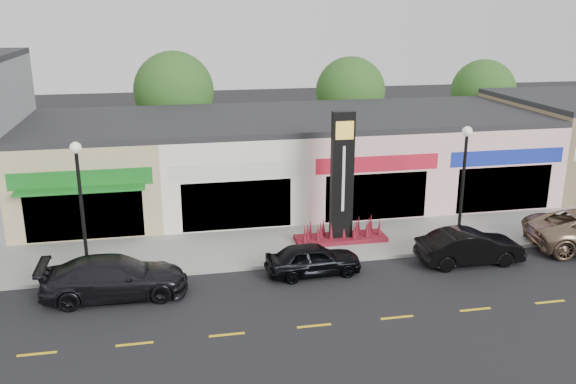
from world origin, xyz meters
name	(u,v)px	position (x,y,z in m)	size (l,w,h in m)	color
ground	(296,288)	(0.00, 0.00, 0.00)	(120.00, 120.00, 0.00)	black
sidewalk	(276,245)	(0.00, 4.35, 0.07)	(52.00, 4.30, 0.15)	gray
curb	(286,265)	(0.00, 2.10, 0.07)	(52.00, 0.20, 0.15)	gray
shop_beige	(94,167)	(-8.50, 11.46, 2.40)	(7.00, 10.85, 4.80)	tan
shop_cream	(226,161)	(-1.50, 11.47, 2.40)	(7.00, 10.01, 4.80)	white
shop_pink_w	(348,155)	(5.50, 11.47, 2.40)	(7.00, 10.01, 4.80)	beige
shop_pink_e	(462,149)	(12.50, 11.47, 2.40)	(7.00, 10.01, 4.80)	beige
shop_tan	(567,140)	(19.50, 11.48, 2.65)	(7.00, 10.01, 5.30)	#83694C
tree_rear_west	(174,91)	(-4.00, 19.50, 5.22)	(5.20, 5.20, 7.83)	#382619
tree_rear_mid	(350,92)	(8.00, 19.50, 4.88)	(4.80, 4.80, 7.29)	#382619
tree_rear_east	(483,92)	(18.00, 19.50, 4.63)	(4.60, 4.60, 6.94)	#382619
lamp_west_near	(81,196)	(-8.00, 2.50, 3.48)	(0.44, 0.44, 5.47)	black
lamp_east_near	(464,175)	(8.00, 2.50, 3.48)	(0.44, 0.44, 5.47)	black
pylon_sign	(342,196)	(3.00, 4.20, 2.27)	(4.20, 1.30, 6.00)	maroon
car_dark_sedan	(115,277)	(-6.82, 0.66, 0.78)	(5.39, 2.19, 1.56)	black
car_black_sedan	(313,259)	(0.96, 1.14, 0.66)	(3.90, 1.57, 1.33)	black
car_black_conv	(470,247)	(7.74, 0.93, 0.74)	(4.47, 1.56, 1.47)	black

